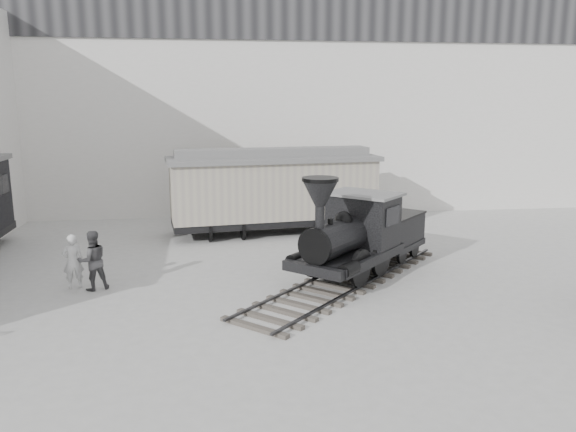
{
  "coord_description": "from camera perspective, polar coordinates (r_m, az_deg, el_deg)",
  "views": [
    {
      "loc": [
        -2.56,
        -12.21,
        5.3
      ],
      "look_at": [
        -0.47,
        3.82,
        2.0
      ],
      "focal_mm": 35.0,
      "sensor_mm": 36.0,
      "label": 1
    }
  ],
  "objects": [
    {
      "name": "ground",
      "position": [
        13.55,
        4.15,
        -11.52
      ],
      "size": [
        90.0,
        90.0,
        0.0
      ],
      "primitive_type": "plane",
      "color": "#9E9E9B"
    },
    {
      "name": "north_wall",
      "position": [
        27.31,
        -2.1,
        12.07
      ],
      "size": [
        34.0,
        2.51,
        11.0
      ],
      "color": "silver",
      "rests_on": "ground"
    },
    {
      "name": "locomotive",
      "position": [
        17.24,
        7.08,
        -2.34
      ],
      "size": [
        7.7,
        8.03,
        3.23
      ],
      "rotation": [
        0.0,
        0.0,
        -0.75
      ],
      "color": "#3E3831",
      "rests_on": "ground"
    },
    {
      "name": "boxcar",
      "position": [
        22.83,
        -1.47,
        2.77
      ],
      "size": [
        8.73,
        3.68,
        3.47
      ],
      "rotation": [
        0.0,
        0.0,
        0.13
      ],
      "color": "black",
      "rests_on": "ground"
    },
    {
      "name": "visitor_a",
      "position": [
        17.29,
        -21.01,
        -4.33
      ],
      "size": [
        0.67,
        0.53,
        1.61
      ],
      "primitive_type": "imported",
      "rotation": [
        0.0,
        0.0,
        3.43
      ],
      "color": "silver",
      "rests_on": "ground"
    },
    {
      "name": "visitor_b",
      "position": [
        16.95,
        -19.24,
        -4.29
      ],
      "size": [
        1.04,
        0.95,
        1.73
      ],
      "primitive_type": "imported",
      "rotation": [
        0.0,
        0.0,
        3.58
      ],
      "color": "#434244",
      "rests_on": "ground"
    }
  ]
}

